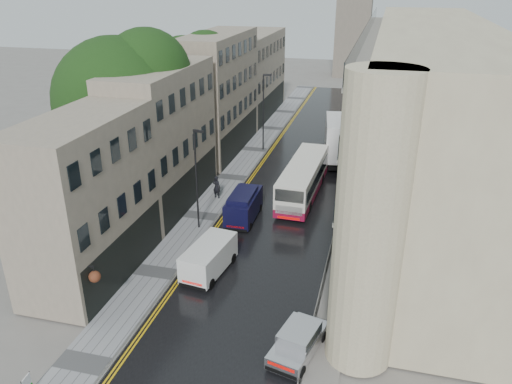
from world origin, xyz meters
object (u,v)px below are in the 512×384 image
at_px(tree_far, 187,95).
at_px(white_van, 184,268).
at_px(silver_hatchback, 271,353).
at_px(lamp_post_far, 263,113).
at_px(lamp_post_near, 196,180).
at_px(tree_near, 120,122).
at_px(cream_bus, 282,192).
at_px(navy_van, 226,213).
at_px(pedestrian, 217,187).
at_px(white_lorry, 327,145).

xyz_separation_m(tree_far, white_van, (8.49, -22.60, -5.19)).
distance_m(silver_hatchback, lamp_post_far, 32.37).
bearing_deg(lamp_post_near, lamp_post_far, 103.48).
bearing_deg(lamp_post_near, tree_near, 173.92).
distance_m(cream_bus, navy_van, 5.39).
bearing_deg(pedestrian, navy_van, 129.72).
bearing_deg(pedestrian, cream_bus, -171.95).
distance_m(silver_hatchback, lamp_post_near, 15.34).
bearing_deg(white_van, pedestrian, 107.08).
bearing_deg(cream_bus, tree_near, -167.95).
bearing_deg(white_van, cream_bus, 80.64).
xyz_separation_m(white_van, lamp_post_far, (-1.29, 25.61, 3.06)).
relative_size(white_van, lamp_post_near, 0.60).
bearing_deg(silver_hatchback, lamp_post_far, 118.14).
relative_size(white_lorry, white_van, 1.91).
bearing_deg(white_van, tree_far, 118.21).
distance_m(lamp_post_near, lamp_post_far, 18.71).
distance_m(white_van, navy_van, 7.55).
height_order(tree_near, tree_far, tree_near).
bearing_deg(white_van, navy_van, 95.20).
height_order(cream_bus, navy_van, cream_bus).
distance_m(cream_bus, lamp_post_near, 7.57).
height_order(white_van, pedestrian, white_van).
relative_size(navy_van, lamp_post_far, 0.60).
relative_size(tree_near, pedestrian, 7.15).
height_order(white_lorry, white_van, white_lorry).
bearing_deg(cream_bus, white_van, -105.02).
bearing_deg(white_lorry, pedestrian, -136.77).
height_order(tree_near, lamp_post_near, tree_near).
bearing_deg(lamp_post_near, pedestrian, 108.79).
distance_m(white_van, lamp_post_near, 7.64).
xyz_separation_m(navy_van, lamp_post_near, (-1.98, -0.64, 2.64)).
xyz_separation_m(tree_near, white_lorry, (14.68, 12.54, -4.66)).
xyz_separation_m(white_lorry, pedestrian, (-7.94, -9.80, -1.19)).
distance_m(navy_van, lamp_post_near, 3.36).
distance_m(tree_near, tree_far, 13.02).
bearing_deg(navy_van, white_lorry, 68.35).
distance_m(tree_near, pedestrian, 9.33).
height_order(white_lorry, silver_hatchback, white_lorry).
distance_m(white_van, pedestrian, 12.50).
height_order(tree_near, white_van, tree_near).
distance_m(white_lorry, silver_hatchback, 27.76).
xyz_separation_m(navy_van, pedestrian, (-2.37, 4.79, -0.14)).
distance_m(tree_near, lamp_post_far, 17.91).
bearing_deg(lamp_post_near, tree_far, 128.13).
relative_size(cream_bus, lamp_post_far, 1.36).
bearing_deg(lamp_post_far, white_lorry, -38.45).
distance_m(tree_far, navy_van, 18.15).
height_order(tree_near, lamp_post_far, tree_near).
relative_size(tree_near, white_lorry, 1.61).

